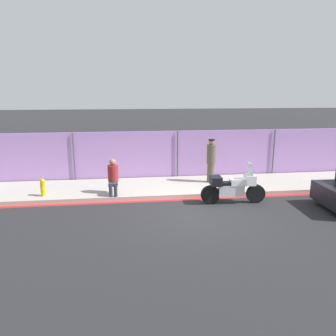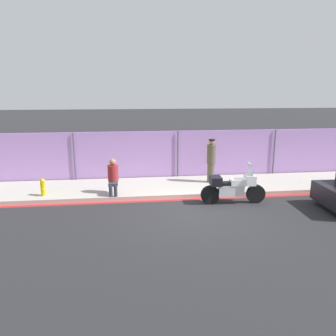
# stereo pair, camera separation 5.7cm
# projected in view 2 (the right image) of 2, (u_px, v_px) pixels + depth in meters

# --- Properties ---
(ground_plane) EXTENTS (120.00, 120.00, 0.00)m
(ground_plane) POSITION_uv_depth(u_px,v_px,m) (196.00, 212.00, 10.51)
(ground_plane) COLOR #262628
(sidewalk) EXTENTS (32.14, 2.58, 0.17)m
(sidewalk) POSITION_uv_depth(u_px,v_px,m) (182.00, 187.00, 13.02)
(sidewalk) COLOR #ADA89E
(sidewalk) RESTS_ON ground_plane
(curb_paint_stripe) EXTENTS (32.14, 0.18, 0.01)m
(curb_paint_stripe) POSITION_uv_depth(u_px,v_px,m) (189.00, 200.00, 11.71)
(curb_paint_stripe) COLOR red
(curb_paint_stripe) RESTS_ON ground_plane
(storefront_fence) EXTENTS (30.53, 0.17, 2.14)m
(storefront_fence) POSITION_uv_depth(u_px,v_px,m) (178.00, 156.00, 14.13)
(storefront_fence) COLOR #AD7FC6
(storefront_fence) RESTS_ON ground_plane
(motorcycle) EXTENTS (2.25, 0.57, 1.43)m
(motorcycle) POSITION_uv_depth(u_px,v_px,m) (233.00, 188.00, 11.21)
(motorcycle) COLOR black
(motorcycle) RESTS_ON ground_plane
(officer_standing) EXTENTS (0.35, 0.35, 1.76)m
(officer_standing) POSITION_uv_depth(u_px,v_px,m) (211.00, 160.00, 13.16)
(officer_standing) COLOR brown
(officer_standing) RESTS_ON sidewalk
(person_seated_on_curb) EXTENTS (0.38, 0.66, 1.28)m
(person_seated_on_curb) POSITION_uv_depth(u_px,v_px,m) (113.00, 175.00, 11.71)
(person_seated_on_curb) COLOR #2D3342
(person_seated_on_curb) RESTS_ON sidewalk
(fire_hydrant) EXTENTS (0.18, 0.23, 0.62)m
(fire_hydrant) POSITION_uv_depth(u_px,v_px,m) (43.00, 187.00, 11.56)
(fire_hydrant) COLOR gold
(fire_hydrant) RESTS_ON sidewalk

